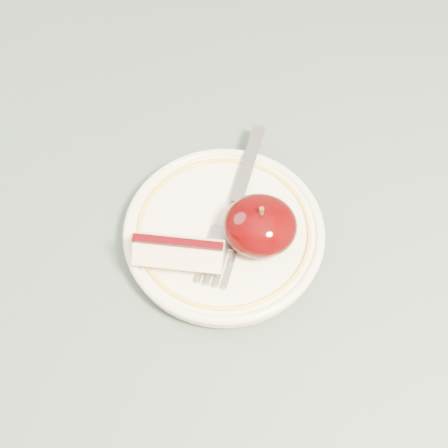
# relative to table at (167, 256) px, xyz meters

# --- Properties ---
(table) EXTENTS (0.90, 0.90, 0.75)m
(table) POSITION_rel_table_xyz_m (0.00, 0.00, 0.00)
(table) COLOR brown
(table) RESTS_ON ground
(plate) EXTENTS (0.18, 0.18, 0.02)m
(plate) POSITION_rel_table_xyz_m (0.06, -0.03, 0.10)
(plate) COLOR #F4ECCC
(plate) RESTS_ON table
(apple_half) EXTENTS (0.06, 0.06, 0.05)m
(apple_half) POSITION_rel_table_xyz_m (0.09, -0.03, 0.13)
(apple_half) COLOR black
(apple_half) RESTS_ON plate
(apple_wedge) EXTENTS (0.08, 0.04, 0.04)m
(apple_wedge) POSITION_rel_table_xyz_m (0.03, -0.06, 0.12)
(apple_wedge) COLOR #F4E8B4
(apple_wedge) RESTS_ON plate
(fork) EXTENTS (0.05, 0.18, 0.00)m
(fork) POSITION_rel_table_xyz_m (0.07, -0.00, 0.11)
(fork) COLOR gray
(fork) RESTS_ON plate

